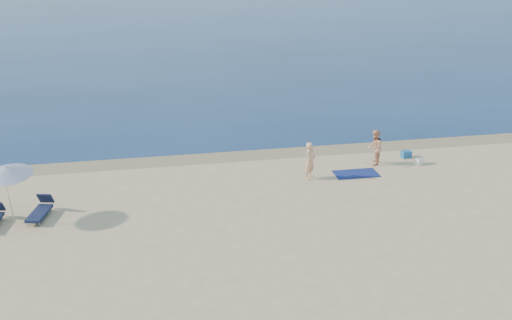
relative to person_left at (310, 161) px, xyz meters
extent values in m
cube|color=#847254|center=(-2.17, 3.35, -0.79)|extent=(240.00, 1.60, 0.00)
imported|color=tan|center=(0.00, 0.00, 0.00)|extent=(0.67, 0.68, 1.58)
imported|color=tan|center=(3.24, 1.06, 0.00)|extent=(0.87, 0.95, 1.57)
cube|color=#101A54|center=(2.07, 0.10, -0.77)|extent=(1.85, 1.04, 0.03)
cube|color=white|center=(5.16, 0.68, -0.65)|extent=(0.40, 0.38, 0.27)
cube|color=#1C5A98|center=(5.00, 1.63, -0.64)|extent=(0.47, 0.37, 0.31)
cylinder|color=silver|center=(-11.47, -2.17, 0.16)|extent=(0.15, 0.28, 1.98)
cone|color=white|center=(-11.47, -1.91, 1.14)|extent=(2.27, 2.28, 0.53)
sphere|color=silver|center=(-11.47, -1.91, 1.31)|extent=(0.06, 0.06, 0.06)
cube|color=#151D3C|center=(-10.60, -1.85, -0.58)|extent=(0.86, 1.53, 0.10)
cube|color=#151D3C|center=(-10.42, -1.15, -0.31)|extent=(0.60, 0.47, 0.47)
cylinder|color=#A5A5AD|center=(-10.39, -1.90, -0.68)|extent=(0.03, 0.03, 0.21)
camera|label=1|loc=(-7.06, -23.89, 9.17)|focal=45.00mm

